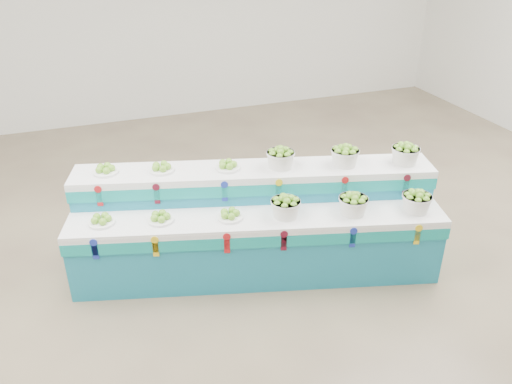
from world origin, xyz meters
The scene contains 14 objects.
ground centered at (0.00, 0.00, 0.00)m, with size 10.00×10.00×0.00m, color brown.
display_stand centered at (-0.35, 0.15, 0.51)m, with size 3.60×0.93×1.02m, color teal, non-canonical shape.
plate_lower_left centered at (-1.81, 0.31, 0.77)m, with size 0.25×0.25×0.10m, color white.
plate_lower_mid centered at (-1.29, 0.17, 0.77)m, with size 0.25×0.25×0.10m, color white.
plate_lower_right centered at (-0.67, 0.00, 0.77)m, with size 0.25×0.25×0.10m, color white.
basket_lower_left centered at (-0.16, -0.13, 0.82)m, with size 0.28×0.28×0.21m, color silver, non-canonical shape.
basket_lower_mid centered at (0.46, -0.30, 0.82)m, with size 0.28×0.28×0.21m, color silver, non-canonical shape.
basket_lower_right centered at (1.05, -0.46, 0.82)m, with size 0.28×0.28×0.21m, color silver, non-canonical shape.
plate_upper_left centered at (-1.69, 0.74, 1.07)m, with size 0.25×0.25×0.10m, color white.
plate_upper_mid centered at (-1.17, 0.60, 1.07)m, with size 0.25×0.25×0.10m, color white.
plate_upper_right centered at (-0.55, 0.43, 1.07)m, with size 0.25×0.25×0.10m, color white.
basket_upper_left centered at (-0.05, 0.30, 1.12)m, with size 0.28×0.28×0.21m, color silver, non-canonical shape.
basket_upper_mid centered at (0.58, 0.13, 1.12)m, with size 0.28×0.28×0.21m, color silver, non-canonical shape.
basket_upper_right centered at (1.17, -0.04, 1.12)m, with size 0.28×0.28×0.21m, color silver, non-canonical shape.
Camera 1 is at (-1.86, -4.01, 3.24)m, focal length 36.44 mm.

